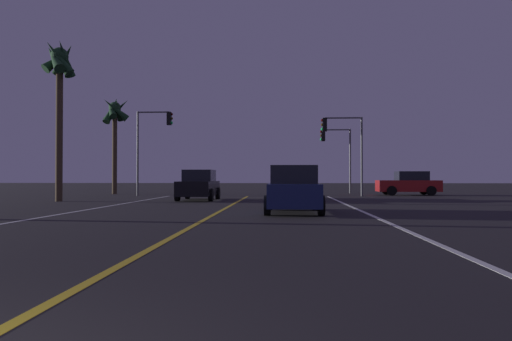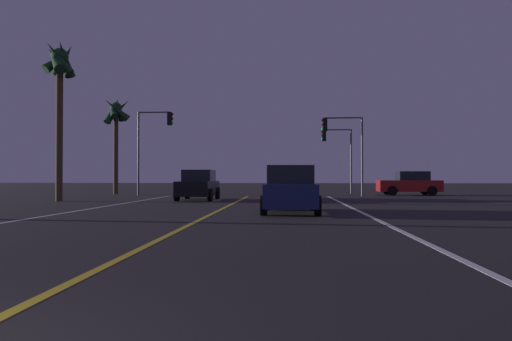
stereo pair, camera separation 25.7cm
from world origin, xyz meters
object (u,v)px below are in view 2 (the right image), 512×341
object	(u,v)px
car_lead_same_lane	(290,190)
traffic_light_near_left	(154,134)
traffic_light_near_right	(343,138)
palm_tree_left_mid	(60,73)
car_ahead_far	(291,185)
car_oncoming	(198,185)
car_crossing_side	(410,184)
palm_tree_left_far	(116,117)
traffic_light_far_right	(337,146)

from	to	relation	value
car_lead_same_lane	traffic_light_near_left	bearing A→B (deg)	31.78
traffic_light_near_right	palm_tree_left_mid	size ratio (longest dim) A/B	0.62
car_lead_same_lane	traffic_light_near_right	distance (m)	15.75
car_ahead_far	car_oncoming	distance (m)	5.27
traffic_light_near_left	palm_tree_left_mid	bearing A→B (deg)	-111.06
car_oncoming	car_lead_same_lane	distance (m)	10.53
car_crossing_side	traffic_light_near_right	bearing A→B (deg)	23.45
car_lead_same_lane	palm_tree_left_far	bearing A→B (deg)	36.01
car_lead_same_lane	traffic_light_near_left	distance (m)	17.98
car_oncoming	palm_tree_left_mid	size ratio (longest dim) A/B	0.50
traffic_light_near_right	traffic_light_near_left	xyz separation A→B (m)	(-12.91, -0.00, 0.32)
traffic_light_far_right	palm_tree_left_far	world-z (taller)	palm_tree_left_far
car_oncoming	palm_tree_left_far	distance (m)	13.05
car_ahead_far	traffic_light_near_left	world-z (taller)	traffic_light_near_left
traffic_light_near_right	palm_tree_left_mid	bearing A→B (deg)	25.87
car_crossing_side	car_ahead_far	bearing A→B (deg)	39.75
car_crossing_side	car_ahead_far	xyz separation A→B (m)	(-8.51, -7.07, 0.00)
car_ahead_far	palm_tree_left_far	distance (m)	16.32
car_oncoming	car_lead_same_lane	xyz separation A→B (m)	(5.10, -9.21, 0.00)
car_lead_same_lane	car_oncoming	bearing A→B (deg)	29.01
car_oncoming	traffic_light_far_right	size ratio (longest dim) A/B	0.85
car_ahead_far	car_lead_same_lane	xyz separation A→B (m)	(-0.09, -10.09, 0.00)
traffic_light_near_left	traffic_light_far_right	xyz separation A→B (m)	(13.08, 5.50, -0.51)
traffic_light_near_left	palm_tree_left_mid	xyz separation A→B (m)	(-2.96, -7.70, 2.57)
car_lead_same_lane	car_crossing_side	bearing A→B (deg)	-26.60
traffic_light_far_right	palm_tree_left_mid	distance (m)	21.00
traffic_light_near_left	palm_tree_left_far	size ratio (longest dim) A/B	0.77
car_ahead_far	car_oncoming	xyz separation A→B (m)	(-5.19, -0.88, 0.00)
traffic_light_near_right	traffic_light_far_right	bearing A→B (deg)	-91.73
car_crossing_side	traffic_light_near_left	distance (m)	18.35
traffic_light_near_right	palm_tree_left_mid	world-z (taller)	palm_tree_left_mid
traffic_light_far_right	palm_tree_left_mid	world-z (taller)	palm_tree_left_mid
car_oncoming	car_ahead_far	bearing A→B (deg)	99.67
car_ahead_far	car_oncoming	bearing A→B (deg)	99.67
traffic_light_far_right	traffic_light_near_left	bearing A→B (deg)	22.81
car_crossing_side	traffic_light_far_right	distance (m)	6.55
palm_tree_left_mid	traffic_light_far_right	bearing A→B (deg)	39.45
traffic_light_near_right	palm_tree_left_far	xyz separation A→B (m)	(-16.79, 3.13, 1.93)
car_crossing_side	traffic_light_near_left	xyz separation A→B (m)	(-17.89, -2.16, 3.45)
traffic_light_near_right	palm_tree_left_mid	xyz separation A→B (m)	(-15.87, -7.70, 2.89)
car_crossing_side	traffic_light_near_right	world-z (taller)	traffic_light_near_right
car_ahead_far	traffic_light_near_left	size ratio (longest dim) A/B	0.74
car_crossing_side	car_lead_same_lane	world-z (taller)	same
traffic_light_near_left	palm_tree_left_mid	distance (m)	8.64
car_crossing_side	car_lead_same_lane	distance (m)	19.20
traffic_light_near_right	traffic_light_near_left	size ratio (longest dim) A/B	0.92
car_crossing_side	palm_tree_left_mid	distance (m)	23.84
car_lead_same_lane	palm_tree_left_mid	distance (m)	15.49
car_ahead_far	palm_tree_left_mid	size ratio (longest dim) A/B	0.50
car_crossing_side	traffic_light_far_right	size ratio (longest dim) A/B	0.85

